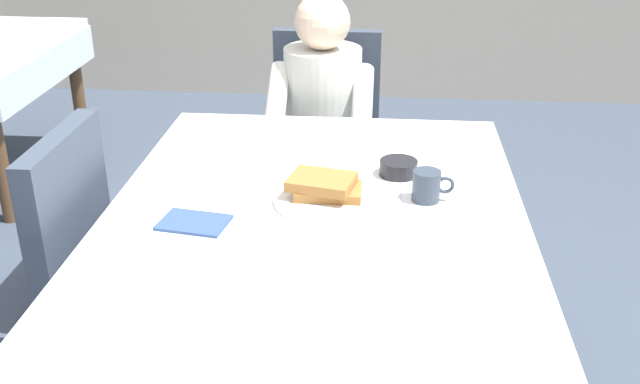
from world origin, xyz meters
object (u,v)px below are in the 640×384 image
knife_right_of_plate (397,208)px  spoon_near_edge (318,266)px  bowl_butter (398,168)px  plate_breakfast (326,200)px  breakfast_stack (325,186)px  chair_left_side (43,268)px  syrup_pitcher (249,163)px  diner_person (322,112)px  chair_diner (325,131)px  dining_table_main (315,242)px  cup_coffee (427,186)px  fork_left_of_plate (255,202)px

knife_right_of_plate → spoon_near_edge: size_ratio=1.33×
bowl_butter → knife_right_of_plate: 0.22m
plate_breakfast → breakfast_stack: size_ratio=1.37×
chair_left_side → knife_right_of_plate: 1.01m
syrup_pitcher → knife_right_of_plate: 0.46m
diner_person → syrup_pitcher: 0.81m
breakfast_stack → chair_diner: bearing=94.6°
dining_table_main → chair_diner: size_ratio=1.64×
diner_person → plate_breakfast: bearing=95.6°
diner_person → spoon_near_edge: diner_person is taller
bowl_butter → spoon_near_edge: (-0.18, -0.54, -0.02)m
plate_breakfast → cup_coffee: bearing=8.1°
chair_diner → bowl_butter: bearing=107.6°
chair_left_side → fork_left_of_plate: chair_left_side is taller
dining_table_main → cup_coffee: cup_coffee is taller
dining_table_main → bowl_butter: (0.22, 0.26, 0.11)m
dining_table_main → plate_breakfast: size_ratio=5.44×
plate_breakfast → spoon_near_edge: 0.34m
chair_diner → plate_breakfast: size_ratio=3.32×
knife_right_of_plate → cup_coffee: bearing=-49.1°
spoon_near_edge → chair_diner: bearing=83.0°
cup_coffee → bowl_butter: (-0.07, 0.16, -0.02)m
dining_table_main → spoon_near_edge: 0.29m
plate_breakfast → syrup_pitcher: bearing=145.5°
chair_diner → diner_person: bearing=90.0°
breakfast_stack → knife_right_of_plate: size_ratio=1.02×
dining_table_main → breakfast_stack: bearing=74.7°
diner_person → plate_breakfast: diner_person is taller
fork_left_of_plate → knife_right_of_plate: same height
cup_coffee → fork_left_of_plate: size_ratio=0.63×
chair_left_side → syrup_pitcher: bearing=-68.4°
knife_right_of_plate → plate_breakfast: bearing=88.7°
diner_person → breakfast_stack: bearing=95.4°
dining_table_main → diner_person: 1.02m
breakfast_stack → plate_breakfast: bearing=-71.0°
diner_person → fork_left_of_plate: (-0.10, -0.97, 0.07)m
cup_coffee → breakfast_stack: bearing=-174.7°
fork_left_of_plate → knife_right_of_plate: (0.38, 0.00, 0.00)m
fork_left_of_plate → chair_diner: bearing=-9.3°
chair_diner → breakfast_stack: (0.09, -1.10, 0.25)m
breakfast_stack → diner_person: bearing=95.4°
chair_diner → chair_left_side: 1.36m
diner_person → cup_coffee: diner_person is taller
dining_table_main → chair_diner: chair_diner is taller
bowl_butter → spoon_near_edge: size_ratio=0.73×
cup_coffee → syrup_pitcher: cup_coffee is taller
chair_diner → syrup_pitcher: (-0.14, -0.95, 0.25)m
chair_left_side → plate_breakfast: (0.79, 0.06, 0.22)m
cup_coffee → fork_left_of_plate: cup_coffee is taller
chair_left_side → cup_coffee: bearing=-84.7°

